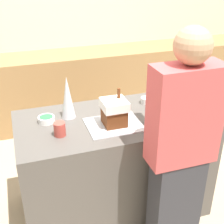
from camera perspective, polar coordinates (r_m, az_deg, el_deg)
The scene contains 13 objects.
ground_plane at distance 3.07m, azimuth 0.32°, elevation -16.48°, with size 12.00×12.00×0.00m, color tan.
wall_back at distance 4.38m, azimuth -8.97°, elevation 16.00°, with size 8.00×0.05×2.60m.
back_cabinet_block at distance 4.31m, azimuth -7.42°, elevation 4.45°, with size 6.00×0.60×0.95m.
kitchen_island at distance 2.77m, azimuth 0.34°, elevation -9.57°, with size 1.58×0.80×0.92m.
baking_tray at distance 2.43m, azimuth 0.40°, elevation -2.31°, with size 0.42×0.34×0.01m.
gingerbread_house at distance 2.38m, azimuth 0.41°, elevation 0.05°, with size 0.19×0.19×0.28m.
decorative_tree at distance 2.50m, azimuth -8.14°, elevation 2.66°, with size 0.11×0.11×0.35m.
candy_bowl_front_corner at distance 2.51m, azimuth -11.91°, elevation -1.28°, with size 0.13×0.13×0.05m.
candy_bowl_center_rear at distance 2.79m, azimuth 6.23°, elevation 2.17°, with size 0.09×0.09×0.05m.
candy_bowl_near_tray_right at distance 2.78m, azimuth -0.53°, elevation 2.05°, with size 0.13×0.13×0.04m.
candy_bowl_beside_tree at distance 2.84m, azimuth 12.02°, elevation 2.02°, with size 0.12×0.12×0.04m.
mug at distance 2.30m, azimuth -9.54°, elevation -3.11°, with size 0.09×0.09×0.10m.
person at distance 2.19m, azimuth 12.32°, elevation -7.12°, with size 0.46×0.58×1.76m.
Camera 1 is at (-0.72, -2.11, 2.11)m, focal length 50.00 mm.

